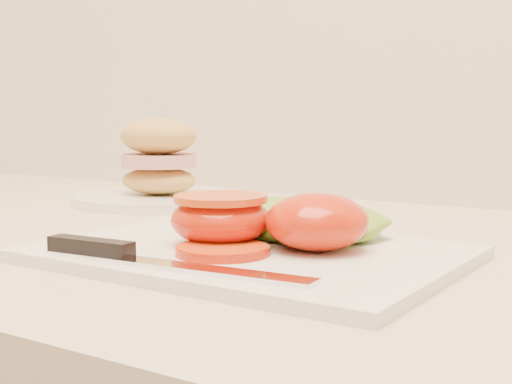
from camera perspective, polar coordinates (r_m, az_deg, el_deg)
The scene contains 8 objects.
cutting_board at distance 0.59m, azimuth -0.54°, elevation -4.95°, with size 0.33×0.24×0.01m, color silver.
tomato_half_dome at distance 0.57m, azimuth 4.89°, elevation -2.37°, with size 0.08×0.08×0.05m, color red.
tomato_half_cut at distance 0.59m, azimuth -2.84°, elevation -2.05°, with size 0.08×0.08×0.04m.
tomato_slice_0 at distance 0.56m, azimuth -2.68°, elevation -4.66°, with size 0.07×0.07×0.01m, color #E74D15.
lettuce_leaf_0 at distance 0.65m, azimuth 1.87°, elevation -2.21°, with size 0.14×0.10×0.03m, color #84C634.
lettuce_leaf_1 at distance 0.63m, azimuth 5.29°, elevation -2.49°, with size 0.12×0.09×0.03m, color #84C634.
knife at distance 0.54m, azimuth -9.71°, elevation -5.00°, with size 0.24×0.03×0.01m.
sandwich_plate at distance 0.95m, azimuth -7.78°, elevation 1.52°, with size 0.23×0.23×0.11m.
Camera 1 is at (-0.23, 1.11, 1.05)m, focal length 50.00 mm.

